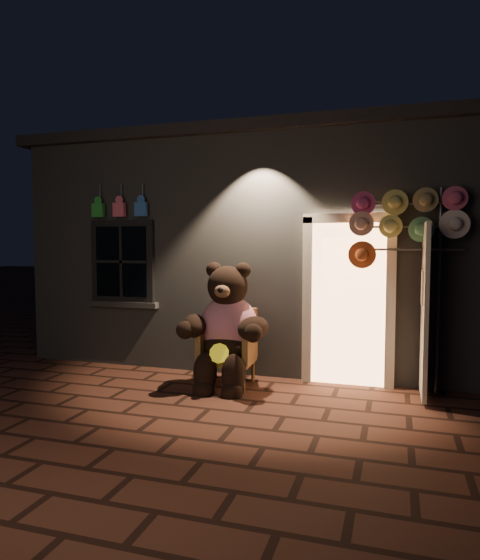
% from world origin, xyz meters
% --- Properties ---
extents(ground, '(60.00, 60.00, 0.00)m').
position_xyz_m(ground, '(0.00, 0.00, 0.00)').
color(ground, '#4D291D').
rests_on(ground, ground).
extents(shop_building, '(7.30, 5.95, 3.51)m').
position_xyz_m(shop_building, '(0.00, 3.99, 1.74)').
color(shop_building, slate).
rests_on(shop_building, ground).
extents(wicker_armchair, '(0.70, 0.63, 0.97)m').
position_xyz_m(wicker_armchair, '(-0.10, 1.00, 0.48)').
color(wicker_armchair, olive).
rests_on(wicker_armchair, ground).
extents(teddy_bear, '(1.21, 0.95, 1.66)m').
position_xyz_m(teddy_bear, '(-0.10, 0.88, 0.74)').
color(teddy_bear, '#CA1542').
rests_on(teddy_bear, ground).
extents(hat_rack, '(1.41, 0.22, 2.49)m').
position_xyz_m(hat_rack, '(2.01, 1.28, 2.08)').
color(hat_rack, '#59595E').
rests_on(hat_rack, ground).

